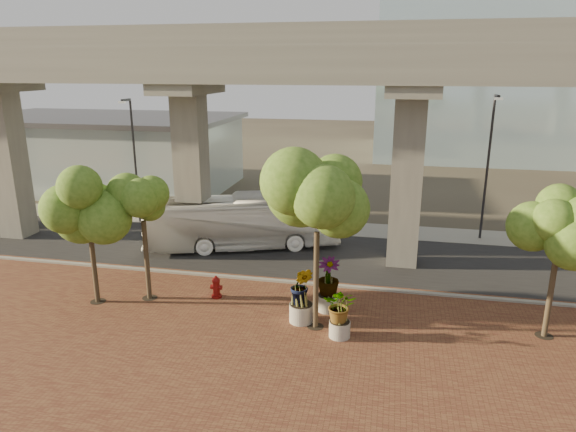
# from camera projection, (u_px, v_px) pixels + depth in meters

# --- Properties ---
(ground) EXTENTS (160.00, 160.00, 0.00)m
(ground) POSITION_uv_depth(u_px,v_px,m) (287.00, 268.00, 27.63)
(ground) COLOR #362F27
(ground) RESTS_ON ground
(brick_plaza) EXTENTS (70.00, 13.00, 0.06)m
(brick_plaza) POSITION_uv_depth(u_px,v_px,m) (245.00, 343.00, 20.10)
(brick_plaza) COLOR brown
(brick_plaza) RESTS_ON ground
(asphalt_road) EXTENTS (90.00, 8.00, 0.04)m
(asphalt_road) POSITION_uv_depth(u_px,v_px,m) (294.00, 255.00, 29.50)
(asphalt_road) COLOR black
(asphalt_road) RESTS_ON ground
(curb_strip) EXTENTS (70.00, 0.25, 0.16)m
(curb_strip) POSITION_uv_depth(u_px,v_px,m) (279.00, 281.00, 25.73)
(curb_strip) COLOR gray
(curb_strip) RESTS_ON ground
(far_sidewalk) EXTENTS (90.00, 3.00, 0.06)m
(far_sidewalk) POSITION_uv_depth(u_px,v_px,m) (310.00, 227.00, 34.67)
(far_sidewalk) COLOR gray
(far_sidewalk) RESTS_ON ground
(transit_viaduct) EXTENTS (72.00, 5.60, 12.40)m
(transit_viaduct) POSITION_uv_depth(u_px,v_px,m) (295.00, 128.00, 27.46)
(transit_viaduct) COLOR gray
(transit_viaduct) RESTS_ON ground
(station_pavilion) EXTENTS (23.00, 13.00, 6.30)m
(station_pavilion) POSITION_uv_depth(u_px,v_px,m) (105.00, 151.00, 45.68)
(station_pavilion) COLOR #ADC0C5
(station_pavilion) RESTS_ON ground
(transit_bus) EXTENTS (11.67, 6.24, 3.18)m
(transit_bus) POSITION_uv_depth(u_px,v_px,m) (242.00, 222.00, 30.36)
(transit_bus) COLOR white
(transit_bus) RESTS_ON ground
(fire_hydrant) EXTENTS (0.54, 0.48, 1.07)m
(fire_hydrant) POSITION_uv_depth(u_px,v_px,m) (216.00, 287.00, 23.87)
(fire_hydrant) COLOR maroon
(fire_hydrant) RESTS_ON ground
(planter_front) EXTENTS (1.89, 1.89, 2.08)m
(planter_front) POSITION_uv_depth(u_px,v_px,m) (340.00, 308.00, 20.17)
(planter_front) COLOR gray
(planter_front) RESTS_ON ground
(planter_right) EXTENTS (2.29, 2.29, 2.44)m
(planter_right) POSITION_uv_depth(u_px,v_px,m) (328.00, 279.00, 22.34)
(planter_right) COLOR #B0AA9F
(planter_right) RESTS_ON ground
(planter_left) EXTENTS (2.24, 2.24, 2.47)m
(planter_left) POSITION_uv_depth(u_px,v_px,m) (301.00, 289.00, 21.33)
(planter_left) COLOR #AEA69D
(planter_left) RESTS_ON ground
(street_tree_far_west) EXTENTS (4.00, 4.00, 6.47)m
(street_tree_far_west) POSITION_uv_depth(u_px,v_px,m) (87.00, 204.00, 22.27)
(street_tree_far_west) COLOR #4A3C2A
(street_tree_far_west) RESTS_ON ground
(street_tree_near_west) EXTENTS (3.14, 3.14, 6.11)m
(street_tree_near_west) POSITION_uv_depth(u_px,v_px,m) (142.00, 202.00, 22.64)
(street_tree_near_west) COLOR #4A3C2A
(street_tree_near_west) RESTS_ON ground
(street_tree_near_east) EXTENTS (4.29, 4.29, 7.35)m
(street_tree_near_east) POSITION_uv_depth(u_px,v_px,m) (317.00, 202.00, 19.79)
(street_tree_near_east) COLOR #4A3C2A
(street_tree_near_east) RESTS_ON ground
(street_tree_far_east) EXTENTS (3.56, 3.56, 6.13)m
(street_tree_far_east) POSITION_uv_depth(u_px,v_px,m) (561.00, 229.00, 19.31)
(street_tree_far_east) COLOR #4A3C2A
(street_tree_far_east) RESTS_ON ground
(streetlamp_west) EXTENTS (0.42, 1.22, 8.41)m
(streetlamp_west) POSITION_uv_depth(u_px,v_px,m) (134.00, 153.00, 34.32)
(streetlamp_west) COLOR #303136
(streetlamp_west) RESTS_ON ground
(streetlamp_east) EXTENTS (0.44, 1.28, 8.85)m
(streetlamp_east) POSITION_uv_depth(u_px,v_px,m) (489.00, 158.00, 30.78)
(streetlamp_east) COLOR #29282D
(streetlamp_east) RESTS_ON ground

